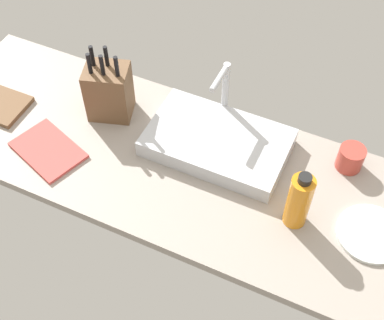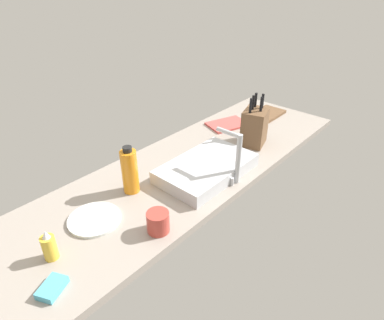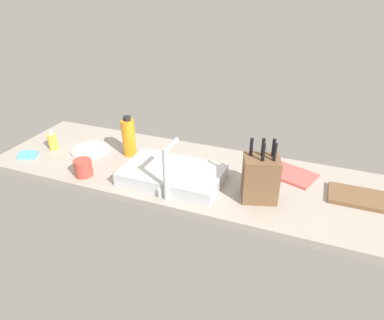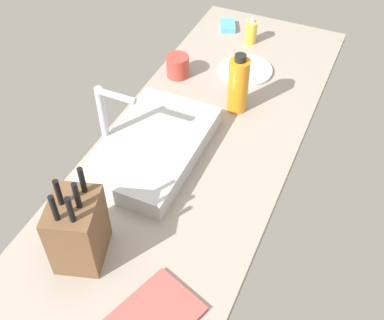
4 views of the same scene
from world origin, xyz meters
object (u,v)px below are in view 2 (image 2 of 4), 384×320
(faucet, at_px, (236,154))
(dish_sponge, at_px, (52,288))
(dinner_plate, at_px, (94,219))
(sink_basin, at_px, (207,168))
(knife_block, at_px, (254,127))
(coffee_mug, at_px, (158,222))
(water_bottle, at_px, (130,171))
(cutting_board, at_px, (267,114))
(soap_bottle, at_px, (49,247))
(dish_towel, at_px, (228,124))

(faucet, height_order, dish_sponge, faucet)
(dinner_plate, bearing_deg, sink_basin, 168.13)
(faucet, distance_m, dish_sponge, 0.87)
(knife_block, bearing_deg, sink_basin, -17.20)
(coffee_mug, height_order, dish_sponge, coffee_mug)
(water_bottle, bearing_deg, cutting_board, 179.49)
(dinner_plate, distance_m, dish_sponge, 0.32)
(knife_block, relative_size, soap_bottle, 2.31)
(sink_basin, distance_m, cutting_board, 0.82)
(cutting_board, xyz_separation_m, coffee_mug, (1.23, 0.26, 0.03))
(coffee_mug, bearing_deg, soap_bottle, -27.65)
(cutting_board, bearing_deg, dinner_plate, 1.49)
(soap_bottle, bearing_deg, coffee_mug, 152.35)
(faucet, relative_size, water_bottle, 1.10)
(sink_basin, bearing_deg, dish_sponge, 4.38)
(faucet, relative_size, dish_sponge, 2.69)
(faucet, height_order, soap_bottle, faucet)
(sink_basin, height_order, coffee_mug, coffee_mug)
(soap_bottle, bearing_deg, water_bottle, -167.10)
(coffee_mug, distance_m, dish_sponge, 0.40)
(knife_block, distance_m, cutting_board, 0.44)
(dinner_plate, bearing_deg, dish_towel, -172.68)
(sink_basin, bearing_deg, knife_block, -179.74)
(knife_block, xyz_separation_m, dish_sponge, (1.23, 0.06, -0.09))
(soap_bottle, bearing_deg, knife_block, 177.02)
(faucet, xyz_separation_m, knife_block, (-0.37, -0.13, -0.04))
(water_bottle, bearing_deg, knife_block, 167.74)
(sink_basin, relative_size, water_bottle, 2.13)
(knife_block, distance_m, soap_bottle, 1.16)
(faucet, height_order, water_bottle, faucet)
(sink_basin, bearing_deg, cutting_board, -169.48)
(cutting_board, distance_m, dish_sponge, 1.64)
(cutting_board, xyz_separation_m, dinner_plate, (1.36, 0.04, -0.00))
(faucet, xyz_separation_m, water_bottle, (0.36, -0.29, -0.04))
(water_bottle, xyz_separation_m, dinner_plate, (0.22, 0.05, -0.10))
(cutting_board, distance_m, water_bottle, 1.14)
(coffee_mug, bearing_deg, sink_basin, -165.01)
(water_bottle, bearing_deg, sink_basin, 153.58)
(knife_block, bearing_deg, water_bottle, -29.72)
(dish_towel, bearing_deg, water_bottle, 6.19)
(sink_basin, distance_m, dish_sponge, 0.82)
(faucet, height_order, dish_towel, faucet)
(faucet, bearing_deg, dish_sponge, -4.64)
(soap_bottle, height_order, dish_sponge, soap_bottle)
(faucet, distance_m, soap_bottle, 0.82)
(cutting_board, relative_size, soap_bottle, 2.00)
(coffee_mug, xyz_separation_m, dish_sponge, (0.40, -0.05, -0.03))
(soap_bottle, bearing_deg, dish_sponge, 62.12)
(soap_bottle, xyz_separation_m, dish_sponge, (0.07, 0.13, -0.04))
(dish_towel, xyz_separation_m, dish_sponge, (1.33, 0.31, 0.01))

